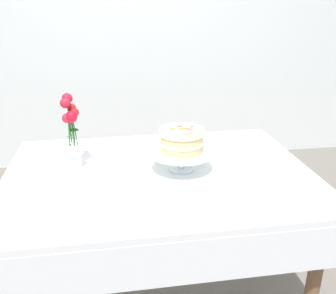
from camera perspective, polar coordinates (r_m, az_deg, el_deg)
The scene contains 8 objects.
back_wall at distance 3.43m, azimuth -6.04°, elevation 20.30°, with size 7.00×0.08×2.80m, color silver.
dining_table at distance 1.73m, azimuth -1.25°, elevation -6.74°, with size 1.40×1.00×0.74m.
linen_napkin at distance 1.72m, azimuth 2.04°, elevation -3.61°, with size 0.32×0.32×0.00m, color white.
cake_stand at distance 1.68m, azimuth 2.08°, elevation -1.10°, with size 0.29×0.29×0.10m.
layer_cake at distance 1.66m, azimuth 2.11°, elevation 1.12°, with size 0.20×0.20×0.11m.
flower_vase at distance 1.75m, azimuth -14.61°, elevation 2.00°, with size 0.09×0.10×0.35m.
teacup at distance 1.46m, azimuth 10.72°, elevation -7.72°, with size 0.13×0.13×0.06m.
loose_petal_0 at distance 1.84m, azimuth 12.51°, elevation -2.35°, with size 0.03×0.02×0.00m, color pink.
Camera 1 is at (-0.20, -1.53, 1.47)m, focal length 39.53 mm.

